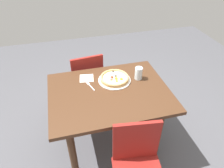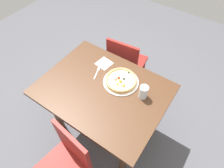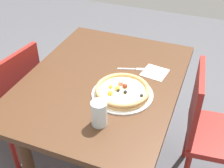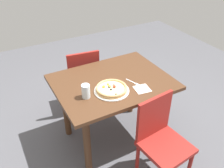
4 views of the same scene
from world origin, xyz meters
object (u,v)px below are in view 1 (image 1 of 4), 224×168
chair_near (138,167)px  fork (90,85)px  plate (114,80)px  pizza (115,78)px  chair_far (86,80)px  drinking_glass (139,73)px  napkin (87,78)px  dining_table (109,101)px

chair_near → fork: bearing=-65.5°
plate → fork: size_ratio=2.06×
pizza → fork: (-0.26, -0.02, -0.03)m
chair_far → drinking_glass: (0.48, -0.53, 0.36)m
napkin → plate: bearing=-21.9°
chair_far → plate: 0.63m
plate → drinking_glass: (0.25, -0.03, 0.06)m
napkin → dining_table: bearing=-56.2°
dining_table → drinking_glass: bearing=20.7°
dining_table → pizza: (0.09, 0.16, 0.16)m
pizza → fork: size_ratio=1.82×
chair_near → pizza: chair_near is taller
plate → napkin: plate is taller
dining_table → drinking_glass: (0.34, 0.13, 0.19)m
chair_far → plate: bearing=-70.9°
plate → chair_near: bearing=-91.6°
dining_table → chair_near: (0.07, -0.65, -0.17)m
dining_table → plate: 0.23m
chair_far → napkin: chair_far is taller
drinking_glass → chair_far: bearing=132.7°
plate → chair_far: bearing=115.4°
fork → drinking_glass: drinking_glass is taller
chair_far → drinking_glass: drinking_glass is taller
chair_near → napkin: (-0.25, 0.92, 0.30)m
chair_far → pizza: size_ratio=2.96×
plate → napkin: bearing=158.1°
plate → drinking_glass: size_ratio=2.55×
dining_table → fork: 0.25m
chair_near → chair_far: bearing=-73.0°
chair_far → pizza: (0.24, -0.50, 0.33)m
chair_near → chair_far: (-0.21, 1.31, 0.00)m
fork → drinking_glass: 0.51m
fork → napkin: bearing=-13.2°
fork → napkin: 0.13m
dining_table → plate: (0.09, 0.16, 0.13)m
pizza → drinking_glass: size_ratio=2.26×
dining_table → drinking_glass: drinking_glass is taller
plate → napkin: 0.29m
drinking_glass → napkin: bearing=165.1°
chair_near → dining_table: bearing=-76.1°
drinking_glass → napkin: 0.54m
chair_near → pizza: size_ratio=2.96×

